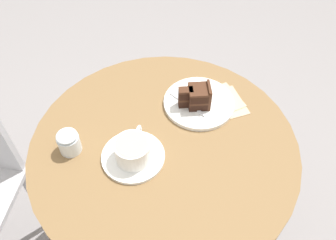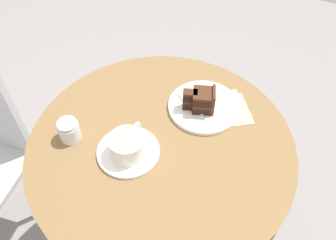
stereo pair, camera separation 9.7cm
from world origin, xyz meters
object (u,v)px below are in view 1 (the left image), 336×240
at_px(cake_slice, 197,97).
at_px(napkin, 222,102).
at_px(coffee_cup, 133,150).
at_px(teaspoon, 141,140).
at_px(fork, 184,100).
at_px(saucer, 133,156).
at_px(sugar_pot, 69,142).
at_px(cake_plate, 199,103).

relative_size(cake_slice, napkin, 0.55).
bearing_deg(cake_slice, coffee_cup, 148.49).
bearing_deg(teaspoon, cake_slice, 30.92).
bearing_deg(coffee_cup, napkin, -39.28).
bearing_deg(coffee_cup, fork, -22.77).
bearing_deg(coffee_cup, teaspoon, -4.40).
distance_m(coffee_cup, fork, 0.24).
xyz_separation_m(saucer, cake_slice, (0.21, -0.13, 0.04)).
distance_m(cake_slice, sugar_pot, 0.38).
relative_size(teaspoon, cake_plate, 0.50).
bearing_deg(saucer, sugar_pot, 93.02).
bearing_deg(cake_slice, saucer, 147.39).
distance_m(fork, napkin, 0.11).
bearing_deg(sugar_pot, fork, -49.57).
bearing_deg(cake_plate, teaspoon, 142.46).
bearing_deg(napkin, cake_plate, 107.03).
xyz_separation_m(cake_plate, napkin, (0.02, -0.07, -0.00)).
height_order(teaspoon, napkin, teaspoon).
bearing_deg(teaspoon, saucer, -118.70).
bearing_deg(napkin, sugar_pot, 123.97).
xyz_separation_m(saucer, sugar_pot, (-0.01, 0.17, 0.03)).
relative_size(coffee_cup, fork, 1.06).
bearing_deg(fork, cake_plate, -137.02).
xyz_separation_m(coffee_cup, sugar_pot, (-0.00, 0.17, -0.01)).
bearing_deg(cake_slice, sugar_pot, 125.82).
xyz_separation_m(fork, sugar_pot, (-0.23, 0.27, 0.02)).
bearing_deg(sugar_pot, cake_plate, -53.05).
bearing_deg(fork, teaspoon, 96.30).
bearing_deg(cake_plate, fork, 98.58).
distance_m(coffee_cup, cake_plate, 0.27).
relative_size(fork, sugar_pot, 1.75).
distance_m(teaspoon, fork, 0.19).
height_order(cake_slice, fork, cake_slice).
bearing_deg(cake_slice, cake_plate, -21.85).
distance_m(teaspoon, cake_slice, 0.21).
bearing_deg(fork, coffee_cup, 101.63).
distance_m(coffee_cup, napkin, 0.32).
distance_m(saucer, cake_slice, 0.25).
height_order(cake_plate, cake_slice, cake_slice).
height_order(coffee_cup, fork, coffee_cup).
relative_size(cake_plate, cake_slice, 2.14).
bearing_deg(napkin, fork, 103.72).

